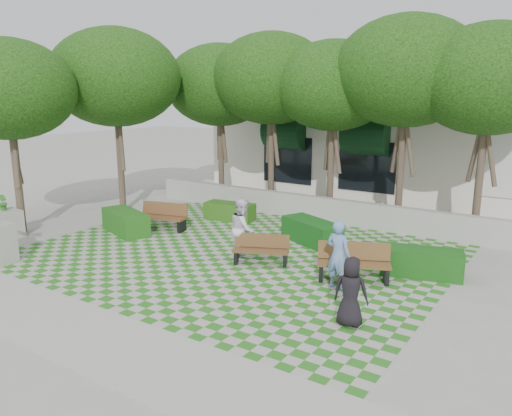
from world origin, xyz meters
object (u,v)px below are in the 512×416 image
Objects in this scene: person_blue at (338,255)px; hedge_east at (422,262)px; bench_west at (163,217)px; person_white at (243,229)px; hedge_midleft at (230,211)px; bench_mid at (261,250)px; planter_back at (5,222)px; bench_east at (354,263)px; hedge_west at (125,222)px; person_dark at (351,292)px; hedge_midright at (312,232)px.

hedge_east is at bearing -118.89° from person_blue.
person_white is (4.17, -1.00, 0.43)m from bench_west.
bench_west reaches higher than hedge_midleft.
planter_back is at bearing 171.35° from bench_mid.
bench_west is 0.99× the size of hedge_midleft.
bench_east is 0.94× the size of hedge_east.
bench_east is 8.34m from hedge_west.
hedge_east is at bearing -108.62° from person_white.
bench_west is 1.27× the size of planter_back.
person_blue reaches higher than person_dark.
bench_mid is 1.11× the size of person_dark.
person_white is (-4.76, -1.41, 0.52)m from hedge_east.
person_white is (-4.37, 2.35, 0.15)m from person_dark.
bench_west reaches higher than hedge_east.
planter_back is at bearing -138.97° from hedge_west.
bench_east is 1.03× the size of bench_west.
hedge_west is at bearing -23.52° from person_dark.
hedge_midleft is 1.09× the size of person_blue.
planter_back is (-3.71, -3.61, 0.04)m from bench_west.
hedge_east is 1.39× the size of person_dark.
hedge_east is 1.09× the size of hedge_midleft.
person_white is at bearing 145.18° from bench_mid.
hedge_west is 9.58m from person_dark.
person_dark is at bearing -56.11° from bench_mid.
bench_east is 1.11× the size of person_blue.
planter_back is (-11.29, -2.71, 0.03)m from bench_east.
bench_mid is 5.03m from bench_west.
planter_back is 12.25m from person_dark.
hedge_midright is at bearing 59.33° from bench_mid.
person_blue is (2.31, -3.07, 0.49)m from hedge_midright.
person_white is at bearing 18.33° from planter_back.
bench_east is 2.64m from person_dark.
hedge_west reaches higher than hedge_midright.
person_dark reaches higher than hedge_east.
hedge_west reaches higher than hedge_midleft.
hedge_midleft is at bearing 60.78° from hedge_west.
hedge_midright is at bearing -46.64° from person_blue.
planter_back is at bearing -8.35° from person_dark.
bench_east is at bearing -123.52° from person_white.
bench_west is 1.29m from hedge_west.
person_blue reaches higher than bench_mid.
bench_west is at bearing 54.02° from hedge_west.
hedge_midleft is 0.87× the size of hedge_west.
person_blue is at bearing -125.32° from hedge_east.
hedge_midright is 5.86m from person_dark.
person_blue reaches higher than bench_west.
hedge_midright is (5.16, 1.43, -0.08)m from bench_west.
hedge_west is at bearing 156.05° from bench_east.
bench_east is 3.36m from hedge_midright.
bench_west is at bearing -164.56° from hedge_midright.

